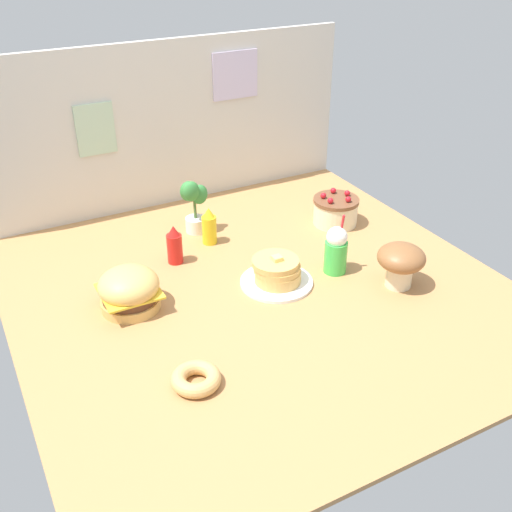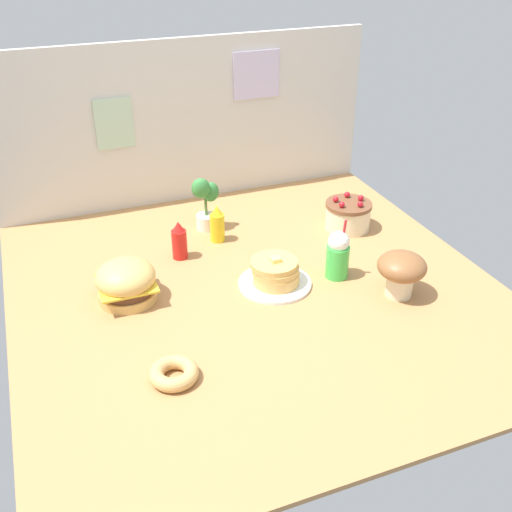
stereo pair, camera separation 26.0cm
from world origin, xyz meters
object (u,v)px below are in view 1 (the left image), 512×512
at_px(pancake_stack, 277,273).
at_px(donut_pink_glaze, 196,378).
at_px(burger, 129,290).
at_px(cream_soda_cup, 336,250).
at_px(potted_plant, 194,204).
at_px(ketchup_bottle, 175,246).
at_px(mustard_bottle, 209,227).
at_px(layer_cake, 336,211).
at_px(mushroom_stool, 401,261).

height_order(pancake_stack, donut_pink_glaze, pancake_stack).
xyz_separation_m(burger, donut_pink_glaze, (0.05, -0.54, -0.06)).
height_order(cream_soda_cup, potted_plant, potted_plant).
bearing_deg(burger, ketchup_bottle, 40.80).
bearing_deg(pancake_stack, burger, 168.60).
distance_m(mustard_bottle, potted_plant, 0.16).
relative_size(ketchup_bottle, cream_soda_cup, 0.67).
bearing_deg(ketchup_bottle, potted_plant, 49.68).
relative_size(layer_cake, mustard_bottle, 1.25).
height_order(layer_cake, donut_pink_glaze, layer_cake).
height_order(mustard_bottle, potted_plant, potted_plant).
height_order(donut_pink_glaze, mushroom_stool, mushroom_stool).
distance_m(cream_soda_cup, mushroom_stool, 0.28).
relative_size(mustard_bottle, cream_soda_cup, 0.67).
bearing_deg(ketchup_bottle, burger, -139.20).
bearing_deg(pancake_stack, layer_cake, 33.01).
distance_m(burger, mustard_bottle, 0.61).
bearing_deg(mustard_bottle, potted_plant, 95.63).
bearing_deg(layer_cake, donut_pink_glaze, -144.78).
xyz_separation_m(mustard_bottle, cream_soda_cup, (0.38, -0.50, 0.02)).
bearing_deg(donut_pink_glaze, mustard_bottle, 63.10).
distance_m(mustard_bottle, cream_soda_cup, 0.63).
relative_size(mustard_bottle, potted_plant, 0.66).
height_order(burger, mushroom_stool, mushroom_stool).
relative_size(cream_soda_cup, donut_pink_glaze, 1.61).
bearing_deg(mustard_bottle, pancake_stack, -77.41).
bearing_deg(mustard_bottle, mushroom_stool, -52.53).
bearing_deg(donut_pink_glaze, ketchup_bottle, 73.31).
bearing_deg(cream_soda_cup, mustard_bottle, 127.39).
relative_size(pancake_stack, ketchup_bottle, 1.70).
bearing_deg(potted_plant, layer_cake, -21.08).
height_order(pancake_stack, layer_cake, layer_cake).
xyz_separation_m(burger, ketchup_bottle, (0.29, 0.25, 0.00)).
distance_m(ketchup_bottle, potted_plant, 0.31).
bearing_deg(mustard_bottle, burger, -145.65).
bearing_deg(pancake_stack, donut_pink_glaze, -142.74).
bearing_deg(cream_soda_cup, mushroom_stool, -52.34).
distance_m(burger, pancake_stack, 0.62).
bearing_deg(ketchup_bottle, mushroom_stool, -39.43).
bearing_deg(mustard_bottle, ketchup_bottle, -156.41).
distance_m(layer_cake, donut_pink_glaze, 1.34).
bearing_deg(burger, mustard_bottle, 34.35).
height_order(pancake_stack, cream_soda_cup, cream_soda_cup).
relative_size(potted_plant, mushroom_stool, 1.39).
relative_size(cream_soda_cup, mushroom_stool, 1.36).
xyz_separation_m(cream_soda_cup, mushroom_stool, (0.17, -0.22, 0.01)).
xyz_separation_m(donut_pink_glaze, potted_plant, (0.44, 1.03, 0.12)).
xyz_separation_m(layer_cake, donut_pink_glaze, (-1.10, -0.77, -0.04)).
distance_m(potted_plant, mushroom_stool, 1.03).
height_order(cream_soda_cup, donut_pink_glaze, cream_soda_cup).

